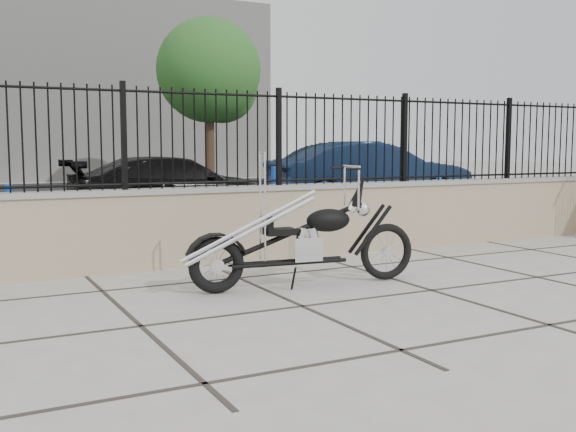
# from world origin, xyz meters

# --- Properties ---
(ground_plane) EXTENTS (90.00, 90.00, 0.00)m
(ground_plane) POSITION_xyz_m (0.00, 0.00, 0.00)
(ground_plane) COLOR #99968E
(ground_plane) RESTS_ON ground
(parking_lot) EXTENTS (30.00, 30.00, 0.00)m
(parking_lot) POSITION_xyz_m (0.00, 12.50, 0.00)
(parking_lot) COLOR black
(parking_lot) RESTS_ON ground
(retaining_wall) EXTENTS (14.00, 0.36, 0.96)m
(retaining_wall) POSITION_xyz_m (0.00, 2.50, 0.48)
(retaining_wall) COLOR gray
(retaining_wall) RESTS_ON ground_plane
(iron_fence) EXTENTS (14.00, 0.08, 1.20)m
(iron_fence) POSITION_xyz_m (0.00, 2.50, 1.56)
(iron_fence) COLOR black
(iron_fence) RESTS_ON retaining_wall
(background_building) EXTENTS (22.00, 6.00, 8.00)m
(background_building) POSITION_xyz_m (0.00, 26.50, 4.00)
(background_building) COLOR beige
(background_building) RESTS_ON ground_plane
(chopper_motorcycle) EXTENTS (2.42, 0.69, 1.43)m
(chopper_motorcycle) POSITION_xyz_m (0.40, 0.77, 0.72)
(chopper_motorcycle) COLOR black
(chopper_motorcycle) RESTS_ON ground_plane
(car_black) EXTENTS (4.33, 1.76, 1.25)m
(car_black) POSITION_xyz_m (1.29, 7.76, 0.63)
(car_black) COLOR black
(car_black) RESTS_ON parking_lot
(car_blue) EXTENTS (4.94, 2.35, 1.57)m
(car_blue) POSITION_xyz_m (5.99, 7.80, 0.78)
(car_blue) COLOR #0D1A33
(car_blue) RESTS_ON parking_lot
(bollard_a) EXTENTS (0.14, 0.14, 0.92)m
(bollard_a) POSITION_xyz_m (-2.05, 5.15, 0.46)
(bollard_a) COLOR #0B18AE
(bollard_a) RESTS_ON ground_plane
(bollard_b) EXTENTS (0.14, 0.14, 1.13)m
(bollard_b) POSITION_xyz_m (1.97, 4.59, 0.56)
(bollard_b) COLOR #0B13A8
(bollard_b) RESTS_ON ground_plane
(bollard_c) EXTENTS (0.11, 0.11, 0.88)m
(bollard_c) POSITION_xyz_m (5.48, 4.71, 0.44)
(bollard_c) COLOR #0B47A7
(bollard_c) RESTS_ON ground_plane
(tree_right) EXTENTS (3.51, 3.51, 5.93)m
(tree_right) POSITION_xyz_m (5.25, 16.36, 4.15)
(tree_right) COLOR #382619
(tree_right) RESTS_ON ground_plane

